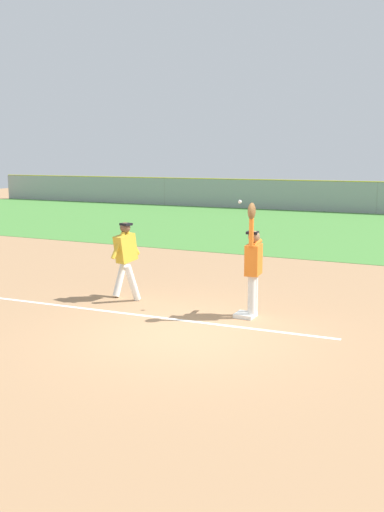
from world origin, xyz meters
TOP-DOWN VIEW (x-y plane):
  - ground_plane at (0.00, 0.00)m, footprint 73.45×73.45m
  - outfield_grass at (0.00, 15.94)m, footprint 52.91×15.55m
  - chalk_foul_line at (-3.40, 0.55)m, footprint 11.99×0.69m
  - first_base at (0.60, 1.45)m, footprint 0.39×0.39m
  - fielder at (0.72, 1.52)m, footprint 0.30×0.90m
  - runner at (-2.30, 1.67)m, footprint 0.76×0.84m
  - baseball at (0.27, 1.93)m, footprint 0.07×0.07m
  - outfield_fence at (0.00, 23.72)m, footprint 52.99×0.08m
  - parked_car_white at (-9.61, 26.94)m, footprint 4.56×2.44m
  - parked_car_tan at (-4.17, 26.82)m, footprint 4.57×2.47m

SIDE VIEW (x-z plane):
  - ground_plane at x=0.00m, z-range 0.00..0.00m
  - chalk_foul_line at x=-3.40m, z-range 0.00..0.01m
  - outfield_grass at x=0.00m, z-range 0.00..0.01m
  - first_base at x=0.60m, z-range 0.00..0.08m
  - parked_car_white at x=-9.61m, z-range 0.05..1.30m
  - parked_car_tan at x=-4.17m, z-range 0.05..1.30m
  - outfield_fence at x=0.00m, z-range 0.00..1.79m
  - runner at x=-2.30m, z-range 0.14..1.86m
  - fielder at x=0.72m, z-range -0.02..2.26m
  - baseball at x=0.27m, z-range 2.20..2.28m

